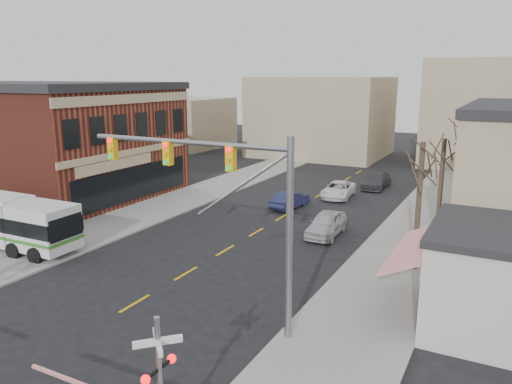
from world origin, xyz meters
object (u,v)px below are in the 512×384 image
at_px(traffic_signal_mast, 228,191).
at_px(rr_crossing_east, 147,382).
at_px(pedestrian_near, 60,239).
at_px(car_a, 326,224).
at_px(car_b, 290,200).
at_px(pedestrian_far, 51,225).
at_px(car_c, 338,190).
at_px(car_d, 376,180).

distance_m(traffic_signal_mast, rr_crossing_east, 8.17).
bearing_deg(pedestrian_near, car_a, -31.74).
xyz_separation_m(traffic_signal_mast, car_a, (-0.49, 13.18, -4.93)).
height_order(rr_crossing_east, car_b, rr_crossing_east).
distance_m(rr_crossing_east, pedestrian_far, 20.29).
relative_size(rr_crossing_east, car_b, 1.39).
relative_size(car_c, car_d, 0.98).
height_order(car_a, pedestrian_near, pedestrian_near).
relative_size(car_a, car_b, 1.13).
distance_m(rr_crossing_east, car_b, 26.41).
height_order(pedestrian_near, pedestrian_far, pedestrian_far).
distance_m(car_c, pedestrian_far, 22.96).
height_order(car_a, car_b, car_a).
height_order(car_c, car_d, car_d).
bearing_deg(car_a, traffic_signal_mast, -90.61).
height_order(car_b, pedestrian_far, pedestrian_far).
relative_size(traffic_signal_mast, pedestrian_far, 5.12).
relative_size(pedestrian_near, pedestrian_far, 0.89).
relative_size(car_c, pedestrian_near, 2.90).
distance_m(car_c, car_d, 5.54).
bearing_deg(traffic_signal_mast, pedestrian_far, 164.90).
distance_m(traffic_signal_mast, pedestrian_far, 16.52).
xyz_separation_m(car_b, pedestrian_far, (-9.98, -14.25, 0.38)).
relative_size(car_a, car_c, 0.95).
distance_m(car_a, car_d, 15.62).
bearing_deg(car_b, car_c, -105.80).
distance_m(car_a, pedestrian_far, 17.36).
bearing_deg(traffic_signal_mast, car_d, 92.35).
height_order(car_a, car_c, car_a).
xyz_separation_m(car_b, car_c, (2.22, 5.20, 0.00)).
relative_size(traffic_signal_mast, rr_crossing_east, 1.68).
height_order(car_b, pedestrian_near, pedestrian_near).
xyz_separation_m(car_a, car_c, (-2.62, 10.40, -0.11)).
bearing_deg(car_d, traffic_signal_mast, -87.26).
bearing_deg(traffic_signal_mast, car_a, 92.11).
bearing_deg(car_a, car_b, 130.23).
bearing_deg(traffic_signal_mast, rr_crossing_east, -77.45).
relative_size(traffic_signal_mast, car_c, 1.97).
bearing_deg(pedestrian_far, car_d, 20.34).
xyz_separation_m(car_d, pedestrian_near, (-11.71, -26.12, 0.24)).
relative_size(car_d, pedestrian_far, 2.64).
bearing_deg(car_c, car_b, -117.92).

